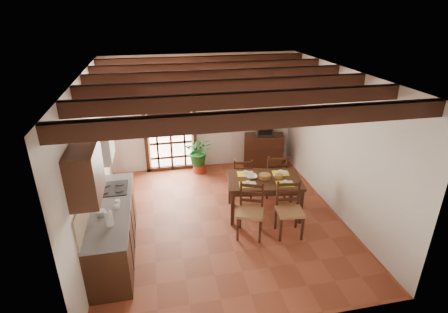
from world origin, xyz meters
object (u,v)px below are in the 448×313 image
object	(u,v)px
chair_far_right	(275,182)
sideboard	(263,150)
chair_far_left	(242,183)
chair_near_right	(289,219)
chair_near_left	(250,220)
pendant_lamp	(266,111)
potted_plant	(199,150)
crt_tv	(264,128)
dining_table	(264,183)
kitchen_counter	(113,229)

from	to	relation	value
chair_far_right	sideboard	bearing A→B (deg)	-90.48
chair_far_left	chair_near_right	bearing A→B (deg)	118.56
chair_far_left	chair_far_right	distance (m)	0.70
chair_near_left	pendant_lamp	xyz separation A→B (m)	(0.46, 0.75, 1.77)
chair_far_left	potted_plant	size ratio (longest dim) A/B	0.48
crt_tv	chair_near_left	bearing A→B (deg)	-102.51
dining_table	chair_far_left	size ratio (longest dim) A/B	1.69
dining_table	sideboard	xyz separation A→B (m)	(0.67, 2.15, -0.25)
chair_near_left	potted_plant	bearing A→B (deg)	122.11
chair_near_right	sideboard	bearing A→B (deg)	87.31
chair_near_right	potted_plant	distance (m)	3.12
chair_near_right	crt_tv	bearing A→B (deg)	87.29
pendant_lamp	kitchen_counter	bearing A→B (deg)	-164.45
chair_near_right	chair_far_right	size ratio (longest dim) A/B	1.01
chair_far_right	pendant_lamp	size ratio (longest dim) A/B	1.16
chair_far_left	pendant_lamp	size ratio (longest dim) A/B	1.06
kitchen_counter	chair_far_right	bearing A→B (deg)	22.18
sideboard	chair_far_left	bearing A→B (deg)	-109.64
kitchen_counter	potted_plant	xyz separation A→B (m)	(1.80, 2.78, 0.10)
chair_far_left	chair_far_right	size ratio (longest dim) A/B	0.92
chair_near_right	chair_far_left	world-z (taller)	chair_near_right
dining_table	potted_plant	xyz separation A→B (m)	(-0.98, 2.11, -0.09)
dining_table	chair_near_left	size ratio (longest dim) A/B	1.55
chair_near_left	crt_tv	distance (m)	3.09
crt_tv	sideboard	bearing A→B (deg)	99.50
dining_table	sideboard	bearing A→B (deg)	81.88
kitchen_counter	crt_tv	world-z (taller)	kitchen_counter
kitchen_counter	chair_near_right	size ratio (longest dim) A/B	2.29
chair_far_left	pendant_lamp	distance (m)	1.93
kitchen_counter	chair_far_right	distance (m)	3.51
chair_far_left	sideboard	bearing A→B (deg)	-111.26
chair_far_left	chair_far_right	xyz separation A→B (m)	(0.69, -0.11, 0.02)
chair_far_left	potted_plant	world-z (taller)	potted_plant
chair_near_right	chair_far_left	size ratio (longest dim) A/B	1.09
dining_table	chair_near_right	bearing A→B (deg)	-63.97
chair_far_right	sideboard	xyz separation A→B (m)	(0.21, 1.50, 0.10)
chair_far_right	crt_tv	bearing A→B (deg)	-90.51
sideboard	pendant_lamp	xyz separation A→B (m)	(-0.67, -2.05, 1.67)
chair_near_left	chair_near_right	size ratio (longest dim) A/B	1.00
sideboard	potted_plant	size ratio (longest dim) A/B	0.51
dining_table	chair_far_left	bearing A→B (deg)	116.09
dining_table	chair_near_left	world-z (taller)	chair_near_left
chair_near_left	sideboard	xyz separation A→B (m)	(1.13, 2.80, 0.10)
chair_far_right	crt_tv	distance (m)	1.67
kitchen_counter	sideboard	bearing A→B (deg)	39.26
potted_plant	pendant_lamp	distance (m)	2.70
chair_near_left	potted_plant	size ratio (longest dim) A/B	0.52
potted_plant	kitchen_counter	bearing A→B (deg)	-122.94
sideboard	kitchen_counter	bearing A→B (deg)	-127.36
chair_far_right	pendant_lamp	bearing A→B (deg)	57.59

